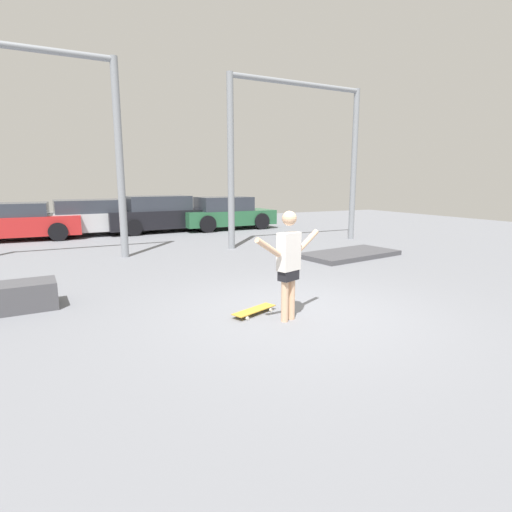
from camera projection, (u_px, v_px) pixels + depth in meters
The scene contains 10 objects.
ground_plane at pixel (296, 313), 6.27m from camera, with size 36.00×36.00×0.00m, color slate.
skateboarder at pixel (289, 260), 5.79m from camera, with size 1.31×0.51×1.63m.
skateboard at pixel (254, 310), 6.22m from camera, with size 0.82×0.49×0.08m.
manual_pad at pixel (350, 254), 11.07m from camera, with size 2.76×1.37×0.13m, color #47474C.
canopy_support_left at pixel (14, 134), 9.39m from camera, with size 4.93×0.20×5.17m.
canopy_support_right at pixel (298, 147), 12.91m from camera, with size 4.93×0.20×5.17m.
parked_car_red at pixel (18, 222), 14.13m from camera, with size 4.09×2.04×1.32m.
parked_car_silver at pixel (93, 218), 15.52m from camera, with size 4.39×2.09×1.37m.
parked_car_black at pixel (161, 215), 16.59m from camera, with size 4.63×2.14×1.48m.
parked_car_green at pixel (226, 214), 17.48m from camera, with size 4.12×1.94×1.40m.
Camera 1 is at (-3.28, -5.07, 2.03)m, focal length 28.00 mm.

